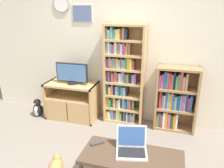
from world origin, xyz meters
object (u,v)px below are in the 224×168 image
at_px(television, 72,74).
at_px(penguin_figurine, 38,108).
at_px(bookshelf_short, 174,99).
at_px(laptop, 132,146).
at_px(coffee_table, 132,159).
at_px(cat, 56,167).
at_px(bookshelf_tall, 122,78).
at_px(remote_near_laptop, 97,143).
at_px(tv_stand, 72,101).

relative_size(television, penguin_figurine, 1.68).
bearing_deg(bookshelf_short, laptop, -105.90).
bearing_deg(coffee_table, cat, 179.88).
bearing_deg(bookshelf_tall, cat, -106.21).
xyz_separation_m(laptop, remote_near_laptop, (-0.41, 0.02, -0.06)).
distance_m(tv_stand, remote_near_laptop, 1.66).
bearing_deg(bookshelf_short, television, -175.52).
bearing_deg(television, remote_near_laptop, -54.39).
height_order(bookshelf_short, coffee_table, bookshelf_short).
distance_m(bookshelf_short, cat, 2.11).
bearing_deg(penguin_figurine, bookshelf_tall, 10.59).
height_order(coffee_table, remote_near_laptop, remote_near_laptop).
bearing_deg(coffee_table, bookshelf_short, 75.55).
bearing_deg(coffee_table, penguin_figurine, 148.32).
bearing_deg(cat, tv_stand, 92.21).
bearing_deg(remote_near_laptop, laptop, -132.48).
bearing_deg(bookshelf_short, penguin_figurine, -173.50).
distance_m(laptop, remote_near_laptop, 0.41).
height_order(tv_stand, penguin_figurine, tv_stand).
bearing_deg(bookshelf_short, tv_stand, -175.74).
bearing_deg(laptop, cat, 171.54).
bearing_deg(penguin_figurine, bookshelf_short, 6.50).
bearing_deg(television, coffee_table, -45.89).
distance_m(coffee_table, penguin_figurine, 2.45).
distance_m(television, remote_near_laptop, 1.67).
height_order(bookshelf_tall, penguin_figurine, bookshelf_tall).
bearing_deg(laptop, bookshelf_short, 61.13).
height_order(television, penguin_figurine, television).
bearing_deg(tv_stand, coffee_table, -45.29).
bearing_deg(penguin_figurine, coffee_table, -31.68).
relative_size(bookshelf_tall, laptop, 4.43).
xyz_separation_m(television, laptop, (1.36, -1.35, -0.33)).
height_order(tv_stand, remote_near_laptop, tv_stand).
bearing_deg(television, penguin_figurine, -168.40).
height_order(remote_near_laptop, penguin_figurine, remote_near_laptop).
xyz_separation_m(bookshelf_tall, penguin_figurine, (-1.58, -0.30, -0.67)).
bearing_deg(remote_near_laptop, cat, 60.50).
relative_size(remote_near_laptop, cat, 0.32).
height_order(tv_stand, television, television).
bearing_deg(laptop, coffee_table, -87.40).
relative_size(cat, penguin_figurine, 1.34).
bearing_deg(cat, penguin_figurine, 115.57).
height_order(laptop, penguin_figurine, laptop).
bearing_deg(remote_near_laptop, tv_stand, -3.20).
bearing_deg(bookshelf_tall, penguin_figurine, -169.41).
relative_size(laptop, cat, 0.84).
height_order(tv_stand, cat, tv_stand).
bearing_deg(remote_near_laptop, coffee_table, -142.22).
distance_m(television, laptop, 1.94).
bearing_deg(television, cat, -73.23).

